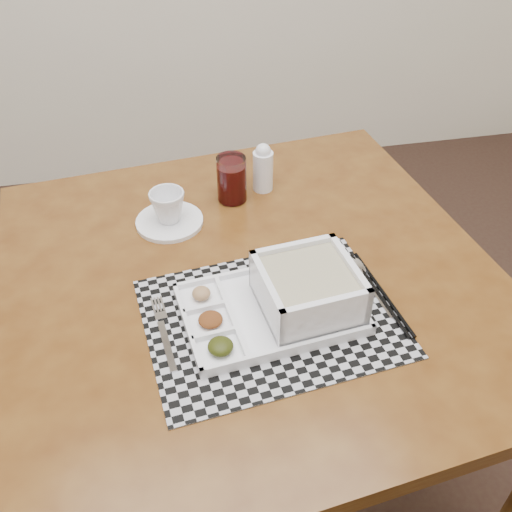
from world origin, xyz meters
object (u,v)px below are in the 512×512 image
Objects in this scene: dining_table at (253,301)px; juice_glass at (232,181)px; creamer_bottle at (263,168)px; cup at (168,206)px; serving_tray at (296,297)px.

dining_table is 0.30m from juice_glass.
juice_glass is 0.92× the size of creamer_bottle.
cup is 0.17m from juice_glass.
serving_tray is 0.39m from juice_glass.
serving_tray reaches higher than cup.
cup is (-0.15, 0.20, 0.12)m from dining_table.
dining_table is at bearing -90.73° from juice_glass.
juice_glass is 0.09m from creamer_bottle.
creamer_bottle reaches higher than juice_glass.
creamer_bottle reaches higher than dining_table.
dining_table is at bearing -105.55° from creamer_bottle.
dining_table is 0.28m from cup.
creamer_bottle is at bearing 21.16° from juice_glass.
creamer_bottle is (0.23, 0.10, 0.01)m from cup.
juice_glass is (0.00, 0.27, 0.13)m from dining_table.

